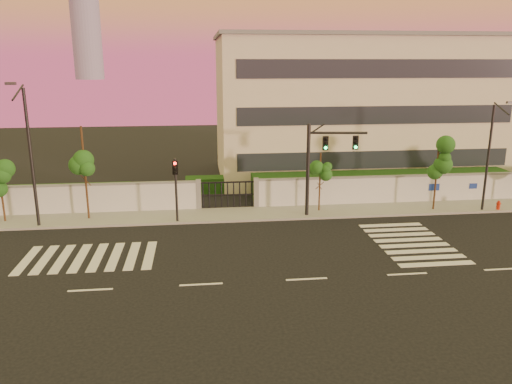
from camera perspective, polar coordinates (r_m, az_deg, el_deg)
The scene contains 15 objects.
ground at distance 24.21m, azimuth 5.80°, elevation -9.89°, with size 120.00×120.00×0.00m, color black.
sidewalk at distance 33.84m, azimuth 2.00°, elevation -2.42°, with size 60.00×3.00×0.15m, color gray.
perimeter_wall at distance 35.01m, azimuth 1.81°, elevation -0.14°, with size 60.00×0.36×2.20m.
hedge_row at distance 37.85m, azimuth 2.78°, elevation 0.59°, with size 41.00×4.25×1.80m.
institutional_building at distance 45.80m, azimuth 11.20°, elevation 9.58°, with size 24.40×12.40×12.25m.
road_markings at distance 27.35m, azimuth 0.84°, elevation -6.81°, with size 57.00×7.62×0.02m.
street_tree_b at distance 35.13m, azimuth -27.19°, elevation 1.26°, with size 1.53×1.22×3.87m.
street_tree_c at distance 33.32m, azimuth -19.10°, elevation 4.35°, with size 1.63×1.29×6.14m.
street_tree_d at distance 33.79m, azimuth 7.38°, elevation 2.62°, with size 1.30×1.04×4.12m.
street_tree_e at distance 35.89m, azimuth 20.08°, elevation 3.50°, with size 1.56×1.24×4.91m.
traffic_signal_main at distance 32.67m, azimuth 7.32°, elevation 3.77°, with size 3.90×0.67×6.19m.
traffic_signal_secondary at distance 31.64m, azimuth -9.15°, elevation 1.06°, with size 0.33×0.33×4.22m.
streetlight_west at distance 32.75m, azimuth -24.48°, elevation 4.25°, with size 0.53×2.16×8.96m.
streetlight_east at distance 36.76m, azimuth 25.18°, elevation 4.06°, with size 0.46×1.84×7.64m.
fire_hydrant at distance 38.18m, azimuth 25.96°, elevation -1.46°, with size 0.31×0.29×0.78m.
Camera 1 is at (-4.96, -21.46, 10.05)m, focal length 35.00 mm.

